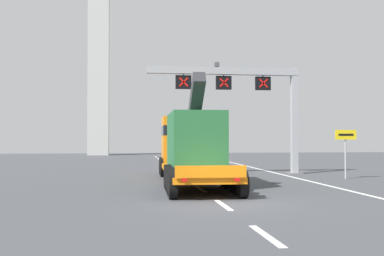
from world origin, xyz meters
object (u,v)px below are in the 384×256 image
object	(u,v)px
heavy_haul_truck_orange	(189,144)
exit_sign_yellow	(346,143)
overhead_lane_gantry	(246,90)
bridge_pylon_distant	(99,20)

from	to	relation	value
heavy_haul_truck_orange	exit_sign_yellow	size ratio (longest dim) A/B	5.05
exit_sign_yellow	overhead_lane_gantry	bearing A→B (deg)	140.65
heavy_haul_truck_orange	bridge_pylon_distant	bearing A→B (deg)	100.43
exit_sign_yellow	bridge_pylon_distant	distance (m)	46.07
heavy_haul_truck_orange	exit_sign_yellow	bearing A→B (deg)	1.53
overhead_lane_gantry	exit_sign_yellow	bearing A→B (deg)	-39.35
heavy_haul_truck_orange	bridge_pylon_distant	distance (m)	43.93
overhead_lane_gantry	exit_sign_yellow	world-z (taller)	overhead_lane_gantry
overhead_lane_gantry	bridge_pylon_distant	size ratio (longest dim) A/B	0.28
exit_sign_yellow	bridge_pylon_distant	bearing A→B (deg)	112.36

